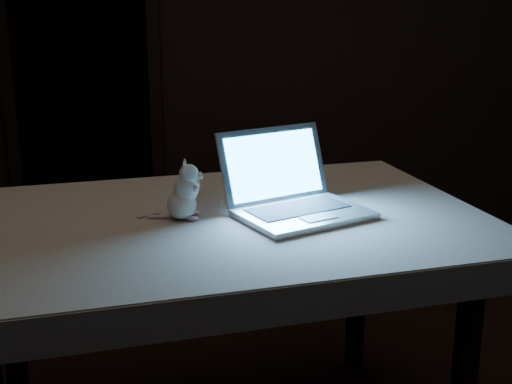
{
  "coord_description": "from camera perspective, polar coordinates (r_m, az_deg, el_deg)",
  "views": [
    {
      "loc": [
        0.02,
        -2.1,
        1.52
      ],
      "look_at": [
        0.04,
        -0.02,
        0.92
      ],
      "focal_mm": 48.0,
      "sensor_mm": 36.0,
      "label": 1
    }
  ],
  "objects": [
    {
      "name": "back_wall",
      "position": [
        4.6,
        -0.76,
        13.34
      ],
      "size": [
        4.5,
        0.04,
        2.6
      ],
      "primitive_type": "cube",
      "color": "black",
      "rests_on": "ground"
    },
    {
      "name": "table",
      "position": [
        2.31,
        -3.06,
        -12.27
      ],
      "size": [
        1.78,
        1.4,
        0.84
      ],
      "primitive_type": null,
      "rotation": [
        0.0,
        0.0,
        0.27
      ],
      "color": "black",
      "rests_on": "floor"
    },
    {
      "name": "laptop",
      "position": [
        2.11,
        4.08,
        1.3
      ],
      "size": [
        0.51,
        0.49,
        0.26
      ],
      "primitive_type": null,
      "rotation": [
        0.0,
        0.0,
        0.53
      ],
      "color": "#B3B3B7",
      "rests_on": "tablecloth"
    },
    {
      "name": "plush_mouse",
      "position": [
        2.11,
        -6.24,
        0.15
      ],
      "size": [
        0.17,
        0.17,
        0.18
      ],
      "primitive_type": null,
      "rotation": [
        0.0,
        0.0,
        0.31
      ],
      "color": "silver",
      "rests_on": "tablecloth"
    },
    {
      "name": "tablecloth",
      "position": [
        2.17,
        -1.33,
        -3.32
      ],
      "size": [
        1.99,
        1.72,
        0.1
      ],
      "primitive_type": null,
      "rotation": [
        0.0,
        0.0,
        0.45
      ],
      "color": "beige",
      "rests_on": "table"
    },
    {
      "name": "doorway",
      "position": [
        4.75,
        -14.34,
        10.1
      ],
      "size": [
        1.06,
        0.36,
        2.13
      ],
      "primitive_type": null,
      "color": "black",
      "rests_on": "back_wall"
    }
  ]
}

